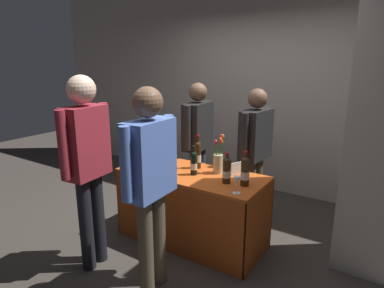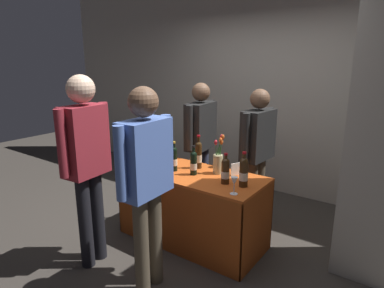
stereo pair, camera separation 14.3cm
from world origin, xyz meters
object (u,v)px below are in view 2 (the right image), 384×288
object	(u,v)px
flower_vase	(218,161)
tasting_table	(192,195)
vendor_presenter	(258,146)
display_bottle_0	(225,170)
wine_glass_mid	(234,182)
taster_foreground_right	(86,155)
featured_wine_bottle	(142,154)
wine_glass_near_vendor	(164,157)

from	to	relation	value
flower_vase	tasting_table	bearing A→B (deg)	-148.30
tasting_table	vendor_presenter	xyz separation A→B (m)	(0.37, 0.73, 0.42)
tasting_table	display_bottle_0	world-z (taller)	display_bottle_0
wine_glass_mid	taster_foreground_right	bearing A→B (deg)	-151.34
vendor_presenter	taster_foreground_right	size ratio (longest dim) A/B	0.89
display_bottle_0	flower_vase	world-z (taller)	flower_vase
flower_vase	featured_wine_bottle	bearing A→B (deg)	-159.90
tasting_table	display_bottle_0	distance (m)	0.56
display_bottle_0	wine_glass_near_vendor	xyz separation A→B (m)	(-0.80, 0.08, -0.03)
featured_wine_bottle	wine_glass_near_vendor	bearing A→B (deg)	43.54
taster_foreground_right	flower_vase	bearing A→B (deg)	-42.42
featured_wine_bottle	flower_vase	xyz separation A→B (m)	(0.77, 0.28, -0.01)
featured_wine_bottle	flower_vase	distance (m)	0.82
wine_glass_mid	flower_vase	world-z (taller)	flower_vase
wine_glass_near_vendor	wine_glass_mid	distance (m)	1.02
vendor_presenter	flower_vase	bearing A→B (deg)	-9.15
featured_wine_bottle	wine_glass_near_vendor	world-z (taller)	featured_wine_bottle
wine_glass_near_vendor	wine_glass_mid	bearing A→B (deg)	-14.14
wine_glass_near_vendor	taster_foreground_right	bearing A→B (deg)	-99.75
tasting_table	vendor_presenter	world-z (taller)	vendor_presenter
display_bottle_0	wine_glass_mid	bearing A→B (deg)	-42.80
flower_vase	vendor_presenter	distance (m)	0.62
featured_wine_bottle	flower_vase	size ratio (longest dim) A/B	0.81
tasting_table	flower_vase	world-z (taller)	flower_vase
tasting_table	featured_wine_bottle	xyz separation A→B (m)	(-0.55, -0.15, 0.38)
display_bottle_0	flower_vase	size ratio (longest dim) A/B	0.72
featured_wine_bottle	vendor_presenter	xyz separation A→B (m)	(0.92, 0.88, 0.04)
wine_glass_near_vendor	taster_foreground_right	distance (m)	0.91
wine_glass_near_vendor	wine_glass_mid	xyz separation A→B (m)	(0.99, -0.25, 0.02)
taster_foreground_right	tasting_table	bearing A→B (deg)	-37.04
wine_glass_near_vendor	vendor_presenter	world-z (taller)	vendor_presenter
wine_glass_near_vendor	vendor_presenter	xyz separation A→B (m)	(0.75, 0.72, 0.09)
tasting_table	wine_glass_mid	size ratio (longest dim) A/B	9.79
featured_wine_bottle	display_bottle_0	xyz separation A→B (m)	(0.97, 0.08, -0.01)
featured_wine_bottle	display_bottle_0	distance (m)	0.97
display_bottle_0	flower_vase	distance (m)	0.28
wine_glass_mid	vendor_presenter	distance (m)	1.00
tasting_table	taster_foreground_right	xyz separation A→B (m)	(-0.53, -0.85, 0.54)
tasting_table	display_bottle_0	xyz separation A→B (m)	(0.42, -0.06, 0.37)
display_bottle_0	vendor_presenter	world-z (taller)	vendor_presenter
display_bottle_0	wine_glass_near_vendor	world-z (taller)	display_bottle_0
display_bottle_0	flower_vase	xyz separation A→B (m)	(-0.20, 0.20, 0.00)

